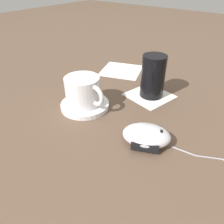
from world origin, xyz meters
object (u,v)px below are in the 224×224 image
Objects in this scene: coffee_cup at (83,91)px; drinking_glass at (153,76)px; computer_mouse at (146,135)px; saucer at (85,105)px.

coffee_cup is 1.04× the size of drinking_glass.
computer_mouse is 0.20m from drinking_glass.
saucer is 1.09× the size of drinking_glass.
saucer is at bearing 100.92° from coffee_cup.
coffee_cup is 0.19m from drinking_glass.
coffee_cup is at bearing 173.62° from computer_mouse.
computer_mouse is at bearing -63.58° from drinking_glass.
drinking_glass is (-0.09, 0.18, 0.04)m from computer_mouse.
coffee_cup is at bearing -79.08° from saucer.
computer_mouse is (0.19, -0.02, -0.03)m from coffee_cup.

